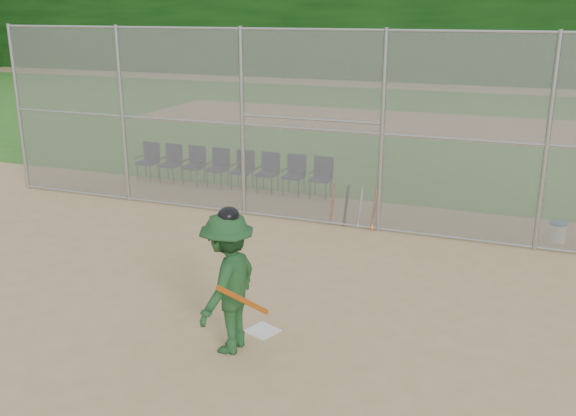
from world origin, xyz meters
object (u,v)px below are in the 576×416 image
(batter_at_plate, at_px, (228,282))
(chair_0, at_px, (147,162))
(home_plate, at_px, (262,331))
(water_cooler, at_px, (557,232))

(batter_at_plate, relative_size, chair_0, 2.06)
(home_plate, bearing_deg, chair_0, 132.83)
(batter_at_plate, distance_m, water_cooler, 7.29)
(home_plate, relative_size, water_cooler, 0.95)
(water_cooler, xyz_separation_m, chair_0, (-10.06, 1.26, 0.27))
(chair_0, bearing_deg, home_plate, -47.17)
(home_plate, height_order, chair_0, chair_0)
(batter_at_plate, bearing_deg, water_cooler, 55.45)
(chair_0, bearing_deg, water_cooler, -7.16)
(home_plate, xyz_separation_m, chair_0, (-6.16, 6.65, 0.47))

